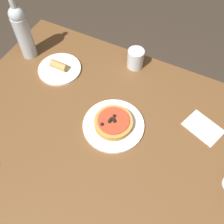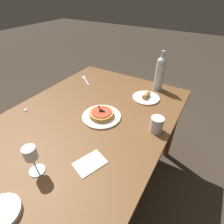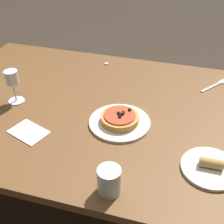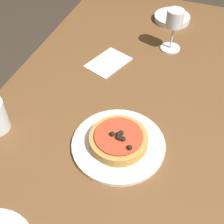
{
  "view_description": "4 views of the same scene",
  "coord_description": "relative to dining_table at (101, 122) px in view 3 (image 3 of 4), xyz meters",
  "views": [
    {
      "loc": [
        -0.13,
        0.41,
        1.72
      ],
      "look_at": [
        0.12,
        -0.09,
        0.86
      ],
      "focal_mm": 42.0,
      "sensor_mm": 36.0,
      "label": 1
    },
    {
      "loc": [
        -0.64,
        -0.62,
        1.49
      ],
      "look_at": [
        0.16,
        -0.14,
        0.8
      ],
      "focal_mm": 28.0,
      "sensor_mm": 36.0,
      "label": 2
    },
    {
      "loc": [
        0.37,
        -1.08,
        1.58
      ],
      "look_at": [
        0.08,
        -0.09,
        0.83
      ],
      "focal_mm": 50.0,
      "sensor_mm": 36.0,
      "label": 3
    },
    {
      "loc": [
        0.61,
        0.08,
        1.46
      ],
      "look_at": [
        0.08,
        -0.12,
        0.86
      ],
      "focal_mm": 50.0,
      "sensor_mm": 36.0,
      "label": 4
    }
  ],
  "objects": [
    {
      "name": "paper_napkin",
      "position": [
        -0.23,
        -0.24,
        0.08
      ],
      "size": [
        0.18,
        0.15,
        0.0
      ],
      "color": "silver",
      "rests_on": "dining_table"
    },
    {
      "name": "bottle_cap",
      "position": [
        -0.1,
        0.42,
        0.08
      ],
      "size": [
        0.02,
        0.02,
        0.01
      ],
      "color": "#B7B7BC",
      "rests_on": "dining_table"
    },
    {
      "name": "fork",
      "position": [
        0.5,
        0.35,
        0.08
      ],
      "size": [
        0.14,
        0.17,
        0.0
      ],
      "rotation": [
        0.0,
        0.0,
        0.92
      ],
      "color": "#B7B7BC",
      "rests_on": "dining_table"
    },
    {
      "name": "ground_plane",
      "position": [
        0.0,
        0.0,
        -0.69
      ],
      "size": [
        14.0,
        14.0,
        0.0
      ],
      "primitive_type": "plane",
      "color": "#382D23"
    },
    {
      "name": "wine_glass",
      "position": [
        -0.39,
        -0.05,
        0.19
      ],
      "size": [
        0.07,
        0.07,
        0.16
      ],
      "color": "silver",
      "rests_on": "dining_table"
    },
    {
      "name": "side_plate",
      "position": [
        0.48,
        -0.25,
        0.09
      ],
      "size": [
        0.21,
        0.21,
        0.05
      ],
      "color": "white",
      "rests_on": "dining_table"
    },
    {
      "name": "water_cup",
      "position": [
        0.17,
        -0.44,
        0.12
      ],
      "size": [
        0.08,
        0.08,
        0.1
      ],
      "color": "silver",
      "rests_on": "dining_table"
    },
    {
      "name": "dining_table",
      "position": [
        0.0,
        0.0,
        0.0
      ],
      "size": [
        1.58,
        1.05,
        0.77
      ],
      "color": "brown",
      "rests_on": "ground_plane"
    },
    {
      "name": "pizza",
      "position": [
        0.11,
        -0.08,
        0.11
      ],
      "size": [
        0.16,
        0.16,
        0.05
      ],
      "color": "#BC843D",
      "rests_on": "dinner_plate"
    },
    {
      "name": "dinner_plate",
      "position": [
        0.11,
        -0.08,
        0.08
      ],
      "size": [
        0.26,
        0.26,
        0.01
      ],
      "color": "white",
      "rests_on": "dining_table"
    }
  ]
}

